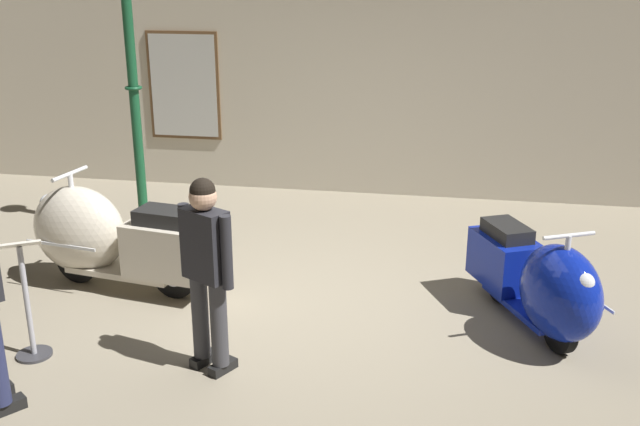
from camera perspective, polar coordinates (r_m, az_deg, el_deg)
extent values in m
plane|color=gray|center=(6.75, -0.73, -7.20)|extent=(60.00, 60.00, 0.00)
cube|color=#BCB29E|center=(9.73, 3.35, 11.84)|extent=(18.00, 0.20, 3.56)
cube|color=brown|center=(10.25, -10.59, 9.74)|extent=(1.00, 0.03, 1.46)
cube|color=#B2B2AD|center=(10.24, -10.62, 9.73)|extent=(0.92, 0.01, 1.38)
cylinder|color=black|center=(7.53, -18.40, -3.49)|extent=(0.46, 0.16, 0.45)
cylinder|color=silver|center=(7.53, -18.40, -3.49)|extent=(0.22, 0.14, 0.20)
cylinder|color=black|center=(6.95, -11.28, -4.73)|extent=(0.46, 0.16, 0.45)
cylinder|color=silver|center=(6.95, -11.28, -4.73)|extent=(0.22, 0.14, 0.20)
cube|color=beige|center=(7.24, -14.97, -4.26)|extent=(1.13, 0.57, 0.06)
ellipsoid|color=beige|center=(7.39, -18.31, -1.23)|extent=(1.03, 0.73, 0.86)
cube|color=beige|center=(6.88, -11.74, -2.77)|extent=(0.83, 0.57, 0.50)
cube|color=black|center=(6.77, -11.91, -0.27)|extent=(0.59, 0.40, 0.14)
sphere|color=silver|center=(7.51, -20.43, 0.76)|extent=(0.17, 0.17, 0.17)
cylinder|color=silver|center=(7.29, -18.84, 1.72)|extent=(0.05, 0.05, 0.32)
cylinder|color=silver|center=(7.24, -18.97, 2.92)|extent=(0.11, 0.50, 0.04)
cube|color=silver|center=(7.19, -19.63, -2.40)|extent=(0.75, 0.13, 0.03)
cylinder|color=black|center=(6.22, 18.22, -8.54)|extent=(0.25, 0.40, 0.41)
cylinder|color=silver|center=(6.22, 18.22, -8.54)|extent=(0.17, 0.21, 0.18)
cylinder|color=black|center=(6.95, 13.90, -5.15)|extent=(0.25, 0.40, 0.41)
cylinder|color=silver|center=(6.95, 13.90, -5.15)|extent=(0.17, 0.21, 0.18)
cube|color=navy|center=(6.59, 15.92, -6.92)|extent=(0.75, 1.03, 0.05)
ellipsoid|color=navy|center=(6.13, 18.24, -5.94)|extent=(0.85, 1.00, 0.77)
cube|color=navy|center=(6.83, 14.21, -3.57)|extent=(0.67, 0.80, 0.45)
cube|color=black|center=(6.73, 14.40, -1.33)|extent=(0.47, 0.56, 0.12)
sphere|color=silver|center=(5.84, 19.97, -5.13)|extent=(0.15, 0.15, 0.15)
cylinder|color=silver|center=(5.98, 18.74, -2.96)|extent=(0.04, 0.04, 0.28)
cylinder|color=silver|center=(5.93, 18.88, -1.68)|extent=(0.42, 0.22, 0.03)
cube|color=silver|center=(6.30, 20.17, -6.02)|extent=(0.31, 0.62, 0.02)
cylinder|color=#144728|center=(8.76, -13.54, -0.86)|extent=(0.28, 0.28, 0.18)
cylinder|color=#144728|center=(8.39, -14.30, 8.54)|extent=(0.11, 0.11, 2.73)
torus|color=#144728|center=(8.37, -14.37, 9.46)|extent=(0.19, 0.19, 0.04)
cube|color=black|center=(5.77, -7.59, -11.85)|extent=(0.19, 0.26, 0.07)
cylinder|color=#38383D|center=(5.56, -7.92, -8.22)|extent=(0.13, 0.13, 0.76)
cube|color=black|center=(5.90, -9.01, -11.18)|extent=(0.19, 0.26, 0.07)
cylinder|color=#38383D|center=(5.69, -9.36, -7.61)|extent=(0.13, 0.13, 0.76)
cube|color=#232328|center=(5.39, -8.94, -2.45)|extent=(0.40, 0.33, 0.54)
cylinder|color=#232328|center=(5.25, -7.31, -3.09)|extent=(0.08, 0.08, 0.56)
cylinder|color=#232328|center=(5.55, -10.48, -2.03)|extent=(0.08, 0.08, 0.56)
sphere|color=tan|center=(5.27, -9.14, 1.25)|extent=(0.20, 0.20, 0.20)
sphere|color=black|center=(5.26, -9.17, 1.73)|extent=(0.19, 0.19, 0.19)
cube|color=black|center=(5.70, -23.38, -13.72)|extent=(0.25, 0.28, 0.08)
cylinder|color=#333338|center=(6.36, -21.41, -10.24)|extent=(0.28, 0.28, 0.02)
cylinder|color=#A5A5AD|center=(6.16, -21.93, -6.42)|extent=(0.04, 0.04, 0.91)
cube|color=silver|center=(5.98, -22.48, -2.28)|extent=(0.39, 0.36, 0.12)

